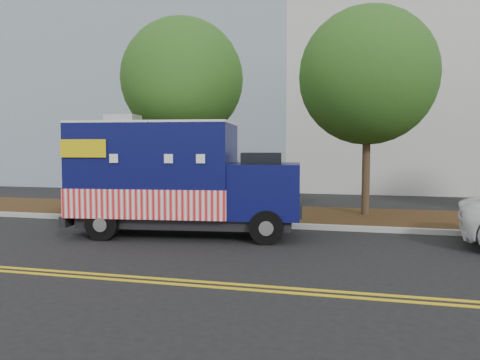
# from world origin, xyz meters

# --- Properties ---
(ground) EXTENTS (120.00, 120.00, 0.00)m
(ground) POSITION_xyz_m (0.00, 0.00, 0.00)
(ground) COLOR black
(ground) RESTS_ON ground
(curb) EXTENTS (120.00, 0.18, 0.15)m
(curb) POSITION_xyz_m (0.00, 1.40, 0.07)
(curb) COLOR #9E9E99
(curb) RESTS_ON ground
(mulch_strip) EXTENTS (120.00, 4.00, 0.15)m
(mulch_strip) POSITION_xyz_m (0.00, 3.50, 0.07)
(mulch_strip) COLOR #331F0E
(mulch_strip) RESTS_ON ground
(centerline_near) EXTENTS (120.00, 0.10, 0.01)m
(centerline_near) POSITION_xyz_m (0.00, -4.45, 0.01)
(centerline_near) COLOR gold
(centerline_near) RESTS_ON ground
(centerline_far) EXTENTS (120.00, 0.10, 0.01)m
(centerline_far) POSITION_xyz_m (0.00, -4.70, 0.01)
(centerline_far) COLOR gold
(centerline_far) RESTS_ON ground
(tree_b) EXTENTS (4.27, 4.27, 6.91)m
(tree_b) POSITION_xyz_m (-0.43, 3.48, 4.76)
(tree_b) COLOR #38281C
(tree_b) RESTS_ON ground
(tree_c) EXTENTS (4.50, 4.50, 6.96)m
(tree_c) POSITION_xyz_m (5.88, 3.86, 4.70)
(tree_c) COLOR #38281C
(tree_c) RESTS_ON ground
(sign_post) EXTENTS (0.06, 0.06, 2.40)m
(sign_post) POSITION_xyz_m (-3.99, 1.89, 1.20)
(sign_post) COLOR #473828
(sign_post) RESTS_ON ground
(food_truck) EXTENTS (6.42, 3.02, 3.27)m
(food_truck) POSITION_xyz_m (0.79, -0.29, 1.48)
(food_truck) COLOR black
(food_truck) RESTS_ON ground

